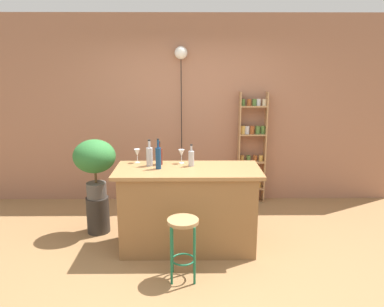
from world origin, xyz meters
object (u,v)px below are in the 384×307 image
bottle_soda_blue (159,156)px  wine_glass_center (182,153)px  spice_shelf (252,144)px  wine_glass_left (137,153)px  plant_stool (98,215)px  bottle_wine_red (191,158)px  bottle_vinegar (158,157)px  pendant_globe_light (181,57)px  bar_stool (183,235)px  potted_plant (95,160)px  bottle_spirits_clear (149,156)px

bottle_soda_blue → wine_glass_center: bearing=10.8°
spice_shelf → wine_glass_left: spice_shelf is taller
plant_stool → wine_glass_center: (1.07, -0.19, 0.84)m
bottle_wine_red → wine_glass_center: bottle_wine_red is taller
bottle_vinegar → pendant_globe_light: (0.23, 1.55, 1.10)m
spice_shelf → pendant_globe_light: bearing=177.7°
bottle_soda_blue → bottle_vinegar: bearing=-88.8°
plant_stool → bottle_vinegar: (0.82, -0.43, 0.86)m
bottle_vinegar → wine_glass_left: bottle_vinegar is taller
spice_shelf → wine_glass_center: (-1.04, -1.27, 0.17)m
bar_stool → bottle_wine_red: bottle_wine_red is taller
potted_plant → wine_glass_center: 1.09m
plant_stool → bottle_soda_blue: bottle_soda_blue is taller
bottle_vinegar → wine_glass_center: 0.35m
pendant_globe_light → wine_glass_left: bearing=-111.3°
bottle_vinegar → wine_glass_left: bearing=135.2°
bar_stool → wine_glass_left: bearing=121.1°
bottle_spirits_clear → wine_glass_left: 0.21m
wine_glass_left → plant_stool: bearing=163.8°
bottle_spirits_clear → wine_glass_left: (-0.16, 0.14, 0.00)m
bottle_vinegar → spice_shelf: bearing=49.3°
bar_stool → plant_stool: bearing=135.6°
bottle_spirits_clear → bottle_soda_blue: bearing=29.8°
plant_stool → wine_glass_center: wine_glass_center is taller
bottle_spirits_clear → bottle_wine_red: (0.48, -0.01, -0.02)m
potted_plant → wine_glass_left: 0.58m
plant_stool → pendant_globe_light: bearing=46.9°
bar_stool → bottle_spirits_clear: bearing=116.9°
potted_plant → wine_glass_left: potted_plant is taller
bottle_vinegar → wine_glass_left: (-0.27, 0.27, -0.01)m
pendant_globe_light → bottle_vinegar: bearing=-98.4°
bar_stool → bottle_vinegar: bearing=113.5°
bottle_wine_red → pendant_globe_light: size_ratio=0.11×
bottle_spirits_clear → bottle_wine_red: bearing=-1.5°
spice_shelf → wine_glass_center: spice_shelf is taller
potted_plant → wine_glass_left: bearing=-16.2°
bottle_soda_blue → wine_glass_left: bottle_soda_blue is taller
bar_stool → plant_stool: bar_stool is taller
bottle_spirits_clear → bottle_vinegar: size_ratio=0.89×
wine_glass_center → pendant_globe_light: bearing=91.0°
bottle_wine_red → plant_stool: bearing=165.1°
bottle_vinegar → plant_stool: bearing=152.4°
plant_stool → bar_stool: bearing=-44.4°
bottle_spirits_clear → wine_glass_left: bearing=138.0°
bar_stool → bottle_vinegar: (-0.28, 0.64, 0.62)m
bottle_wine_red → potted_plant: bearing=165.1°
potted_plant → bottle_soda_blue: bottle_soda_blue is taller
spice_shelf → bottle_spirits_clear: spice_shelf is taller
plant_stool → pendant_globe_light: pendant_globe_light is taller
bar_stool → bottle_vinegar: bottle_vinegar is taller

